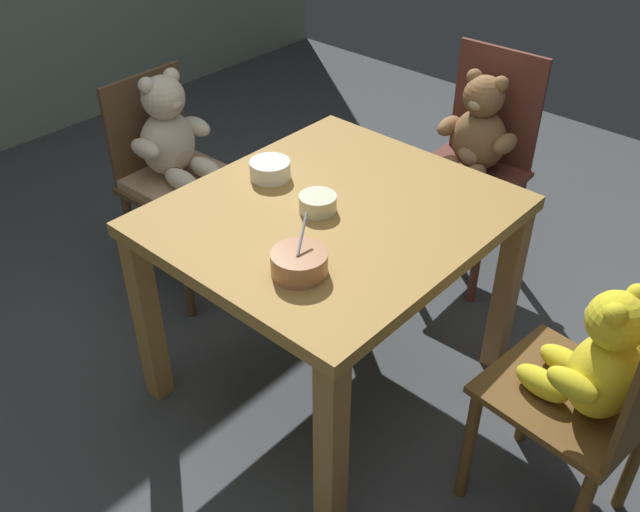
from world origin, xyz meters
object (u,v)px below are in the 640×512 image
at_px(teddy_chair_near_front, 595,377).
at_px(teddy_chair_near_right, 477,143).
at_px(dining_table, 332,238).
at_px(porridge_bowl_terracotta_near_left, 299,262).
at_px(porridge_bowl_white_far_center, 270,169).
at_px(porridge_bowl_cream_center, 318,203).
at_px(teddy_chair_far_center, 173,154).

relative_size(teddy_chair_near_front, teddy_chair_near_right, 0.92).
bearing_deg(dining_table, teddy_chair_near_front, -88.00).
height_order(porridge_bowl_terracotta_near_left, porridge_bowl_white_far_center, porridge_bowl_terracotta_near_left).
distance_m(porridge_bowl_terracotta_near_left, porridge_bowl_white_far_center, 0.52).
height_order(porridge_bowl_terracotta_near_left, porridge_bowl_cream_center, porridge_bowl_terracotta_near_left).
bearing_deg(porridge_bowl_terracotta_near_left, teddy_chair_near_front, -65.48).
relative_size(dining_table, teddy_chair_near_right, 1.09).
distance_m(dining_table, porridge_bowl_white_far_center, 0.31).
xyz_separation_m(dining_table, teddy_chair_near_front, (0.03, -0.86, -0.05)).
bearing_deg(teddy_chair_near_right, porridge_bowl_cream_center, -1.69).
height_order(teddy_chair_far_center, porridge_bowl_white_far_center, teddy_chair_far_center).
bearing_deg(porridge_bowl_cream_center, dining_table, -39.23).
bearing_deg(teddy_chair_near_front, teddy_chair_near_right, -39.11).
bearing_deg(teddy_chair_near_right, dining_table, 0.10).
distance_m(teddy_chair_far_center, porridge_bowl_cream_center, 0.84).
bearing_deg(porridge_bowl_cream_center, porridge_bowl_terracotta_near_left, -146.84).
bearing_deg(porridge_bowl_white_far_center, teddy_chair_near_front, -89.12).
xyz_separation_m(porridge_bowl_white_far_center, porridge_bowl_cream_center, (-0.05, -0.25, -0.00)).
xyz_separation_m(teddy_chair_far_center, porridge_bowl_terracotta_near_left, (-0.35, -0.99, 0.16)).
relative_size(teddy_chair_near_right, porridge_bowl_white_far_center, 6.94).
distance_m(teddy_chair_far_center, porridge_bowl_terracotta_near_left, 1.06).
bearing_deg(teddy_chair_near_right, porridge_bowl_white_far_center, -17.18).
relative_size(teddy_chair_near_front, porridge_bowl_cream_center, 7.40).
bearing_deg(porridge_bowl_terracotta_near_left, dining_table, 25.74).
xyz_separation_m(teddy_chair_far_center, teddy_chair_near_right, (0.87, -0.81, -0.01)).
bearing_deg(porridge_bowl_white_far_center, teddy_chair_far_center, 86.40).
bearing_deg(porridge_bowl_white_far_center, teddy_chair_near_right, -14.87).
bearing_deg(porridge_bowl_cream_center, porridge_bowl_white_far_center, 79.31).
relative_size(teddy_chair_far_center, teddy_chair_near_right, 0.97).
bearing_deg(teddy_chair_near_right, porridge_bowl_terracotta_near_left, 6.22).
height_order(dining_table, teddy_chair_far_center, teddy_chair_far_center).
bearing_deg(teddy_chair_near_front, porridge_bowl_terracotta_near_left, 29.95).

